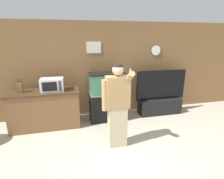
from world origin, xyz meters
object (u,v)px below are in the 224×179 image
object	(u,v)px
knife_block	(20,87)
person_standing	(117,105)
counter_island	(46,109)
tv_on_stand	(160,101)
microwave	(52,85)
aquarium_on_stand	(108,97)

from	to	relation	value
knife_block	person_standing	xyz separation A→B (m)	(2.03, -1.19, -0.16)
counter_island	tv_on_stand	world-z (taller)	tv_on_stand
counter_island	person_standing	xyz separation A→B (m)	(1.53, -1.18, 0.44)
microwave	person_standing	distance (m)	1.77
microwave	tv_on_stand	bearing A→B (deg)	2.00
aquarium_on_stand	tv_on_stand	world-z (taller)	aquarium_on_stand
knife_block	aquarium_on_stand	bearing A→B (deg)	0.92
microwave	knife_block	world-z (taller)	knife_block
tv_on_stand	person_standing	bearing A→B (deg)	-142.11
aquarium_on_stand	person_standing	xyz separation A→B (m)	(-0.06, -1.23, 0.26)
aquarium_on_stand	counter_island	bearing A→B (deg)	-178.40
counter_island	microwave	bearing A→B (deg)	-2.60
aquarium_on_stand	person_standing	world-z (taller)	person_standing
microwave	knife_block	bearing A→B (deg)	178.37
microwave	person_standing	bearing A→B (deg)	-41.89
knife_block	counter_island	bearing A→B (deg)	-1.22
counter_island	tv_on_stand	distance (m)	3.17
counter_island	knife_block	bearing A→B (deg)	178.78
microwave	tv_on_stand	world-z (taller)	tv_on_stand
microwave	aquarium_on_stand	size ratio (longest dim) A/B	0.41
knife_block	aquarium_on_stand	distance (m)	2.14
microwave	tv_on_stand	distance (m)	3.04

